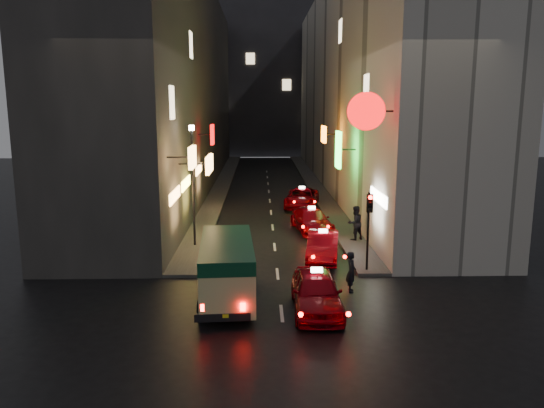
{
  "coord_description": "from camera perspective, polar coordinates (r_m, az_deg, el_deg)",
  "views": [
    {
      "loc": [
        -0.77,
        -14.04,
        7.45
      ],
      "look_at": [
        -0.14,
        13.0,
        2.31
      ],
      "focal_mm": 35.0,
      "sensor_mm": 36.0,
      "label": 1
    }
  ],
  "objects": [
    {
      "name": "taxi_far",
      "position": [
        38.65,
        3.23,
        0.82
      ],
      "size": [
        2.87,
        5.28,
        1.76
      ],
      "color": "maroon",
      "rests_on": "ground"
    },
    {
      "name": "building_left",
      "position": [
        48.6,
        -10.12,
        12.42
      ],
      "size": [
        7.69,
        52.0,
        18.0
      ],
      "color": "#3C3936",
      "rests_on": "ground"
    },
    {
      "name": "pedestrian_sidewalk",
      "position": [
        29.06,
        8.94,
        -1.79
      ],
      "size": [
        0.94,
        0.81,
        2.12
      ],
      "primitive_type": "imported",
      "rotation": [
        0.0,
        0.0,
        3.62
      ],
      "color": "black",
      "rests_on": "sidewalk_right"
    },
    {
      "name": "pedestrian_crossing",
      "position": [
        21.56,
        8.53,
        -6.94
      ],
      "size": [
        0.43,
        0.64,
        1.88
      ],
      "primitive_type": "imported",
      "rotation": [
        0.0,
        0.0,
        1.52
      ],
      "color": "black",
      "rests_on": "ground"
    },
    {
      "name": "taxi_near",
      "position": [
        19.5,
        4.81,
        -9.05
      ],
      "size": [
        2.28,
        5.42,
        1.89
      ],
      "color": "maroon",
      "rests_on": "ground"
    },
    {
      "name": "traffic_light",
      "position": [
        23.5,
        10.41,
        -1.12
      ],
      "size": [
        0.26,
        0.43,
        3.5
      ],
      "color": "black",
      "rests_on": "sidewalk_right"
    },
    {
      "name": "sidewalk_left",
      "position": [
        48.73,
        -5.41,
        2.0
      ],
      "size": [
        1.5,
        52.0,
        0.15
      ],
      "primitive_type": "cube",
      "color": "#4C4946",
      "rests_on": "ground"
    },
    {
      "name": "taxi_third",
      "position": [
        31.37,
        4.29,
        -1.55
      ],
      "size": [
        2.74,
        5.15,
        1.73
      ],
      "color": "maroon",
      "rests_on": "ground"
    },
    {
      "name": "ground",
      "position": [
        15.92,
        1.66,
        -17.17
      ],
      "size": [
        120.0,
        120.0,
        0.0
      ],
      "primitive_type": "plane",
      "color": "black",
      "rests_on": "ground"
    },
    {
      "name": "sidewalk_right",
      "position": [
        48.86,
        4.59,
        2.04
      ],
      "size": [
        1.5,
        52.0,
        0.15
      ],
      "primitive_type": "cube",
      "color": "#4C4946",
      "rests_on": "ground"
    },
    {
      "name": "minibus",
      "position": [
        20.24,
        -4.87,
        -6.41
      ],
      "size": [
        2.26,
        5.61,
        2.36
      ],
      "color": "#CAC27E",
      "rests_on": "ground"
    },
    {
      "name": "taxi_second",
      "position": [
        25.72,
        5.5,
        -4.31
      ],
      "size": [
        2.79,
        5.22,
        1.75
      ],
      "color": "maroon",
      "rests_on": "ground"
    },
    {
      "name": "building_right",
      "position": [
        48.85,
        9.23,
        12.44
      ],
      "size": [
        7.99,
        52.0,
        18.0
      ],
      "color": "#B5B1A6",
      "rests_on": "ground"
    },
    {
      "name": "building_far",
      "position": [
        80.12,
        -0.8,
        13.29
      ],
      "size": [
        30.0,
        10.0,
        22.0
      ],
      "primitive_type": "cube",
      "color": "#323136",
      "rests_on": "ground"
    },
    {
      "name": "lamp_post",
      "position": [
        27.51,
        -8.49,
        2.85
      ],
      "size": [
        0.28,
        0.28,
        6.22
      ],
      "color": "black",
      "rests_on": "sidewalk_left"
    }
  ]
}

